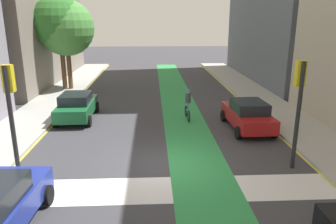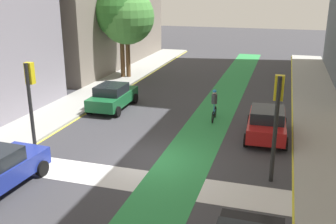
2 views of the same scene
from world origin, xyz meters
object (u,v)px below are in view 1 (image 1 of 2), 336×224
car_red_right_far (248,115)px  cyclist_in_lane (188,104)px  car_green_left_far (77,106)px  traffic_signal_near_right (299,94)px  street_tree_near (60,23)px  traffic_signal_near_left (10,101)px  street_tree_far (66,28)px

car_red_right_far → cyclist_in_lane: bearing=148.7°
car_red_right_far → car_green_left_far: size_ratio=1.01×
traffic_signal_near_right → car_red_right_far: 5.08m
traffic_signal_near_right → street_tree_near: 19.76m
car_red_right_far → traffic_signal_near_left: bearing=-153.8°
traffic_signal_near_left → street_tree_near: bearing=98.2°
traffic_signal_near_left → car_green_left_far: 7.53m
traffic_signal_near_right → car_green_left_far: 12.26m
street_tree_near → traffic_signal_near_left: bearing=-81.8°
traffic_signal_near_left → car_red_right_far: bearing=26.2°
street_tree_far → car_green_left_far: bearing=-74.2°
street_tree_far → car_red_right_far: bearing=-41.6°
street_tree_near → street_tree_far: size_ratio=1.04×
traffic_signal_near_right → car_red_right_far: bearing=95.8°
car_red_right_far → car_green_left_far: 9.74m
traffic_signal_near_right → car_red_right_far: traffic_signal_near_right is taller
cyclist_in_lane → traffic_signal_near_left: bearing=-136.1°
traffic_signal_near_right → traffic_signal_near_left: (-10.50, -0.36, -0.02)m
cyclist_in_lane → car_red_right_far: bearing=-31.3°
traffic_signal_near_left → car_green_left_far: (0.55, 7.20, -2.13)m
car_red_right_far → street_tree_far: bearing=138.4°
car_red_right_far → street_tree_near: bearing=139.8°
traffic_signal_near_right → car_red_right_far: (-0.47, 4.58, -2.16)m
traffic_signal_near_left → car_green_left_far: size_ratio=0.99×
traffic_signal_near_right → car_green_left_far: traffic_signal_near_right is taller
car_green_left_far → street_tree_near: (-2.77, 8.09, 4.58)m
cyclist_in_lane → street_tree_far: size_ratio=0.26×
traffic_signal_near_right → traffic_signal_near_left: bearing=-178.0°
traffic_signal_near_left → street_tree_far: (-1.78, 15.43, 2.09)m
car_red_right_far → cyclist_in_lane: 3.52m
car_green_left_far → street_tree_near: bearing=108.9°
traffic_signal_near_right → car_green_left_far: (-9.95, 6.84, -2.16)m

